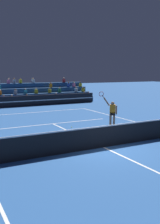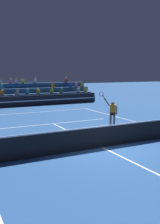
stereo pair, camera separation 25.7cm
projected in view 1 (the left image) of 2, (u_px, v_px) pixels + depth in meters
name	position (u px, v px, depth m)	size (l,w,h in m)	color
ground_plane	(103.00, 147.00, 12.52)	(120.00, 120.00, 0.00)	#285699
court_lines	(103.00, 147.00, 12.52)	(11.10, 23.90, 0.01)	white
tennis_net	(104.00, 136.00, 12.44)	(12.00, 0.10, 1.10)	#2D6B38
sponsor_banner_wall	(16.00, 101.00, 26.66)	(18.00, 0.26, 1.10)	black
bleacher_stand	(9.00, 96.00, 29.39)	(19.23, 3.80, 2.83)	navy
tennis_player	(112.00, 113.00, 16.59)	(1.03, 0.77, 2.40)	#9E7051
tennis_ball	(72.00, 127.00, 16.91)	(0.07, 0.07, 0.07)	#C6DB33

